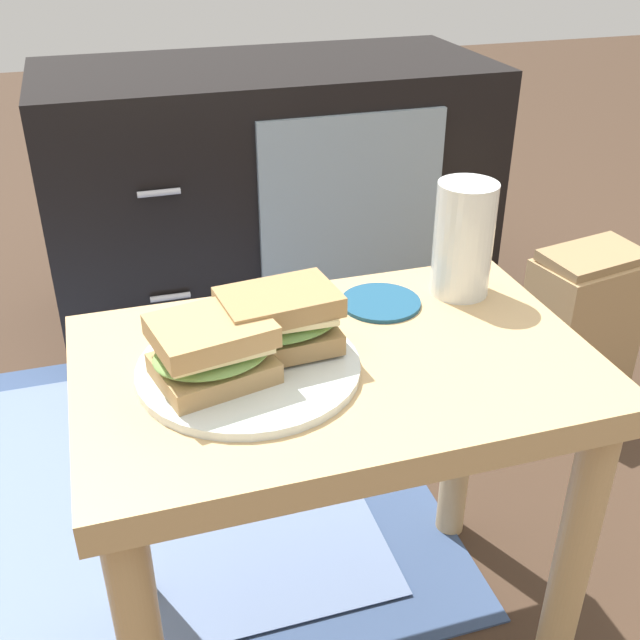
% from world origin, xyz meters
% --- Properties ---
extents(ground_plane, '(8.00, 8.00, 0.00)m').
position_xyz_m(ground_plane, '(0.00, 0.00, 0.00)').
color(ground_plane, '#3D2B1E').
extents(side_table, '(0.56, 0.36, 0.46)m').
position_xyz_m(side_table, '(0.00, 0.00, 0.37)').
color(side_table, tan).
rests_on(side_table, ground).
extents(tv_cabinet, '(0.96, 0.46, 0.58)m').
position_xyz_m(tv_cabinet, '(0.15, 0.95, 0.29)').
color(tv_cabinet, black).
rests_on(tv_cabinet, ground).
extents(area_rug, '(1.29, 0.88, 0.01)m').
position_xyz_m(area_rug, '(-0.40, 0.39, 0.00)').
color(area_rug, '#384C72').
rests_on(area_rug, ground).
extents(plate, '(0.24, 0.24, 0.01)m').
position_xyz_m(plate, '(-0.10, 0.00, 0.47)').
color(plate, silver).
rests_on(plate, side_table).
extents(sandwich_front, '(0.14, 0.12, 0.07)m').
position_xyz_m(sandwich_front, '(-0.14, -0.01, 0.50)').
color(sandwich_front, tan).
rests_on(sandwich_front, plate).
extents(sandwich_back, '(0.14, 0.09, 0.07)m').
position_xyz_m(sandwich_back, '(-0.06, 0.02, 0.51)').
color(sandwich_back, '#9E7A4C').
rests_on(sandwich_back, plate).
extents(beer_glass, '(0.07, 0.07, 0.14)m').
position_xyz_m(beer_glass, '(0.20, 0.10, 0.53)').
color(beer_glass, silver).
rests_on(beer_glass, side_table).
extents(coaster, '(0.10, 0.10, 0.01)m').
position_xyz_m(coaster, '(0.09, 0.10, 0.46)').
color(coaster, navy).
rests_on(coaster, side_table).
extents(paper_bag, '(0.22, 0.16, 0.32)m').
position_xyz_m(paper_bag, '(0.64, 0.41, 0.16)').
color(paper_bag, tan).
rests_on(paper_bag, ground).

